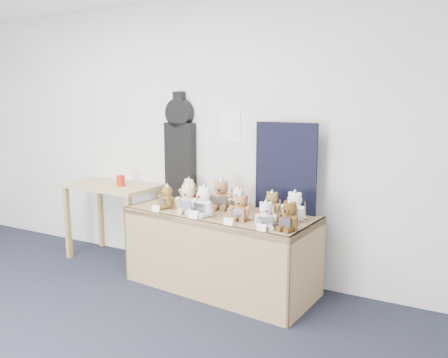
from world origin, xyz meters
The scene contains 22 objects.
room_shell centered at (0.75, 2.49, 1.47)m, with size 6.00×6.00×6.00m.
display_table centered at (0.85, 2.03, 0.57)m, with size 1.80×0.89×0.72m.
side_table centered at (-0.53, 2.21, 0.71)m, with size 1.04×0.63×0.84m.
guitar_case centered at (0.20, 2.44, 1.25)m, with size 0.33×0.11×1.09m.
navy_board centered at (1.37, 2.37, 1.13)m, with size 0.60×0.02×0.81m, color black.
red_cup centered at (-0.37, 2.17, 0.90)m, with size 0.09×0.09×0.12m, color #B3190B.
teddy_front_far_left centered at (0.34, 1.99, 0.82)m, with size 0.20×0.20×0.25m.
teddy_front_left centered at (0.61, 1.94, 0.84)m, with size 0.24×0.21×0.29m.
teddy_front_centre centered at (0.80, 1.89, 0.84)m, with size 0.25×0.22×0.30m.
teddy_front_right centered at (1.14, 1.93, 0.82)m, with size 0.21×0.18×0.25m.
teddy_front_far_right centered at (1.42, 1.81, 0.82)m, with size 0.20×0.20×0.25m.
teddy_front_end centered at (1.61, 1.83, 0.83)m, with size 0.22×0.20×0.27m.
teddy_back_left centered at (0.39, 2.29, 0.83)m, with size 0.22×0.20×0.27m.
teddy_back_centre_left centered at (0.81, 2.20, 0.85)m, with size 0.26×0.23×0.31m.
teddy_back_centre_right centered at (0.99, 2.20, 0.82)m, with size 0.20×0.18×0.25m.
teddy_back_right centered at (1.33, 2.17, 0.82)m, with size 0.20×0.17×0.25m.
teddy_back_end centered at (1.55, 2.11, 0.84)m, with size 0.23×0.19×0.28m.
teddy_back_far_left centered at (0.44, 2.27, 0.81)m, with size 0.18×0.17×0.22m.
entry_card_a centered at (0.35, 1.81, 0.76)m, with size 0.09×0.00×0.06m, color white.
entry_card_b centered at (0.77, 1.76, 0.76)m, with size 0.10×0.00×0.07m, color white.
entry_card_c centered at (1.13, 1.73, 0.76)m, with size 0.09×0.00×0.06m, color white.
entry_card_d centered at (1.43, 1.70, 0.75)m, with size 0.08×0.00×0.06m, color white.
Camera 1 is at (2.69, -1.28, 1.69)m, focal length 35.00 mm.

